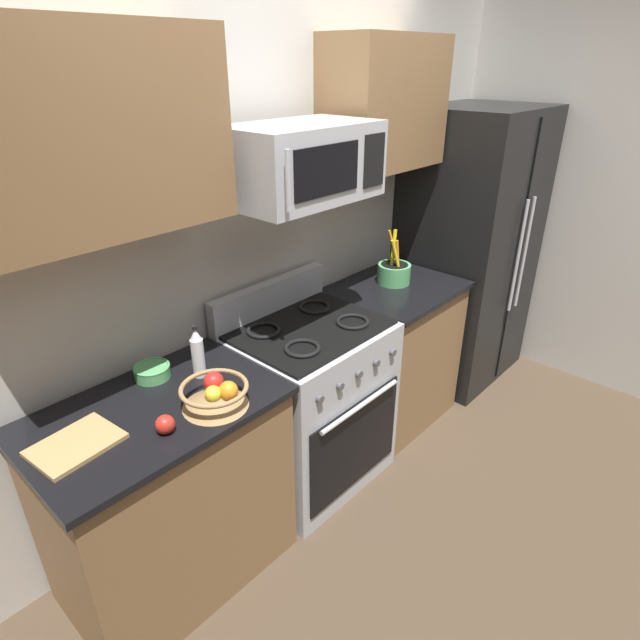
% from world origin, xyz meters
% --- Properties ---
extents(ground_plane, '(16.00, 16.00, 0.00)m').
position_xyz_m(ground_plane, '(0.00, 0.00, 0.00)').
color(ground_plane, '#473828').
extents(wall_back, '(8.00, 0.10, 2.60)m').
position_xyz_m(wall_back, '(0.00, 1.07, 1.30)').
color(wall_back, beige).
rests_on(wall_back, ground).
extents(counter_left, '(0.97, 0.63, 0.91)m').
position_xyz_m(counter_left, '(-0.88, 0.69, 0.46)').
color(counter_left, olive).
rests_on(counter_left, ground).
extents(range_oven, '(0.76, 0.67, 1.09)m').
position_xyz_m(range_oven, '(-0.00, 0.69, 0.47)').
color(range_oven, '#B2B5BA').
rests_on(range_oven, ground).
extents(counter_right, '(0.74, 0.63, 0.91)m').
position_xyz_m(counter_right, '(0.76, 0.69, 0.46)').
color(counter_right, olive).
rests_on(counter_right, ground).
extents(refrigerator, '(0.86, 0.74, 1.86)m').
position_xyz_m(refrigerator, '(1.58, 0.67, 0.93)').
color(refrigerator, black).
rests_on(refrigerator, ground).
extents(wall_right, '(0.10, 8.00, 2.60)m').
position_xyz_m(wall_right, '(2.11, 0.00, 1.30)').
color(wall_right, beige).
rests_on(wall_right, ground).
extents(microwave, '(0.69, 0.44, 0.32)m').
position_xyz_m(microwave, '(-0.00, 0.72, 1.72)').
color(microwave, '#B2B5BA').
extents(upper_cabinets_left, '(0.96, 0.34, 0.66)m').
position_xyz_m(upper_cabinets_left, '(-0.88, 0.85, 1.91)').
color(upper_cabinets_left, olive).
extents(upper_cabinets_right, '(0.73, 0.34, 0.66)m').
position_xyz_m(upper_cabinets_right, '(0.77, 0.85, 1.91)').
color(upper_cabinets_right, olive).
extents(utensil_crock, '(0.20, 0.20, 0.33)m').
position_xyz_m(utensil_crock, '(0.79, 0.73, 0.98)').
color(utensil_crock, '#59AD66').
rests_on(utensil_crock, counter_right).
extents(fruit_basket, '(0.27, 0.27, 0.12)m').
position_xyz_m(fruit_basket, '(-0.70, 0.52, 0.96)').
color(fruit_basket, '#9E7A4C').
rests_on(fruit_basket, counter_left).
extents(apple_loose, '(0.07, 0.07, 0.07)m').
position_xyz_m(apple_loose, '(-0.93, 0.52, 0.95)').
color(apple_loose, red).
rests_on(apple_loose, counter_left).
extents(cutting_board, '(0.30, 0.25, 0.02)m').
position_xyz_m(cutting_board, '(-1.18, 0.69, 0.92)').
color(cutting_board, tan).
rests_on(cutting_board, counter_left).
extents(bottle_vinegar, '(0.05, 0.05, 0.24)m').
position_xyz_m(bottle_vinegar, '(-0.61, 0.74, 1.02)').
color(bottle_vinegar, silver).
rests_on(bottle_vinegar, counter_left).
extents(prep_bowl, '(0.15, 0.15, 0.06)m').
position_xyz_m(prep_bowl, '(-0.76, 0.88, 0.94)').
color(prep_bowl, '#59AD66').
rests_on(prep_bowl, counter_left).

